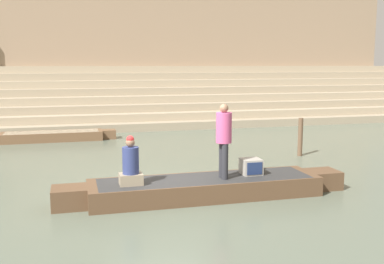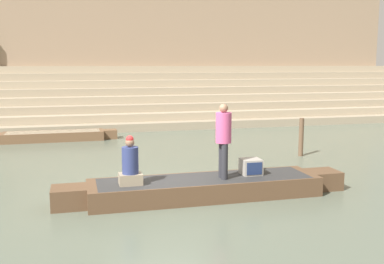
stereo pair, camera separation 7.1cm
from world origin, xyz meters
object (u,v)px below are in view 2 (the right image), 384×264
person_standing (223,136)px  mooring_post (301,137)px  person_rowing (130,165)px  rowboat_main (205,187)px  tv_set (251,167)px  moored_boat_shore (54,136)px

person_standing → mooring_post: size_ratio=1.34×
person_rowing → rowboat_main: bearing=8.5°
tv_set → mooring_post: (3.26, 3.64, 0.01)m
person_rowing → moored_boat_shore: person_rowing is taller
person_rowing → person_standing: bearing=5.3°
tv_set → mooring_post: bearing=46.0°
tv_set → person_standing: bearing=-168.0°
person_standing → tv_set: size_ratio=3.69×
mooring_post → person_rowing: bearing=-148.0°
tv_set → person_rowing: bearing=-178.4°
moored_boat_shore → person_standing: bearing=-70.8°
person_standing → tv_set: person_standing is taller
person_rowing → mooring_post: size_ratio=0.85×
rowboat_main → tv_set: (1.16, 0.10, 0.39)m
person_standing → mooring_post: (4.02, 3.83, -0.79)m
tv_set → moored_boat_shore: size_ratio=0.09×
moored_boat_shore → mooring_post: (8.14, -5.27, 0.44)m
person_standing → person_rowing: size_ratio=1.59×
rowboat_main → tv_set: size_ratio=14.64×
tv_set → moored_boat_shore: 10.18m
tv_set → mooring_post: size_ratio=0.36×
rowboat_main → mooring_post: bearing=42.6°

